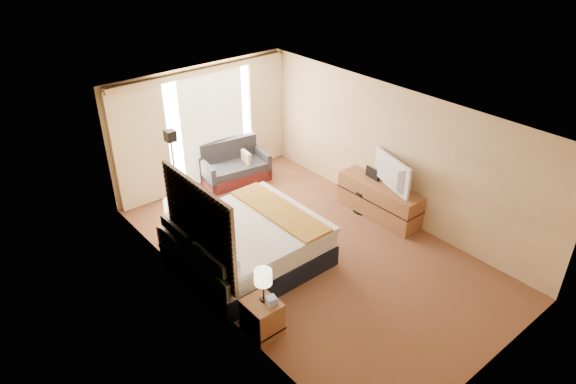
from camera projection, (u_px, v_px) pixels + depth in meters
floor at (309, 250)px, 9.26m from camera, size 4.20×7.00×0.02m
ceiling at (313, 114)px, 7.97m from camera, size 4.20×7.00×0.02m
wall_back at (201, 126)px, 10.95m from camera, size 4.20×0.02×2.60m
wall_front at (502, 294)px, 6.29m from camera, size 4.20×0.02×2.60m
wall_left at (204, 232)px, 7.45m from camera, size 0.02×7.00×2.60m
wall_right at (393, 153)px, 9.79m from camera, size 0.02×7.00×2.60m
headboard at (199, 227)px, 7.61m from camera, size 0.06×1.85×1.50m
nightstand_left at (262, 317)px, 7.39m from camera, size 0.45×0.52×0.55m
nightstand_right at (176, 240)px, 9.05m from camera, size 0.45×0.52×0.55m
media_dresser at (379, 200)px, 10.11m from camera, size 0.50×1.80×0.70m
window at (212, 122)px, 11.06m from camera, size 2.30×0.02×2.30m
curtains at (203, 123)px, 10.82m from camera, size 4.12×0.19×2.56m
bed at (248, 243)px, 8.74m from camera, size 2.29×2.10×1.11m
loveseat at (235, 168)px, 11.41m from camera, size 1.55×0.99×0.90m
floor_lamp at (173, 159)px, 9.38m from camera, size 0.24×0.24×1.94m
desk_chair at (367, 192)px, 10.26m from camera, size 0.44×0.44×0.91m
lamp_left at (263, 278)px, 7.09m from camera, size 0.25×0.25×0.53m
lamp_right at (172, 206)px, 8.66m from camera, size 0.27×0.27×0.58m
tissue_box at (271, 301)px, 7.19m from camera, size 0.16×0.16×0.12m
telephone at (176, 225)px, 8.91m from camera, size 0.21×0.18×0.08m
television at (387, 174)px, 9.63m from camera, size 0.45×1.11×0.64m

